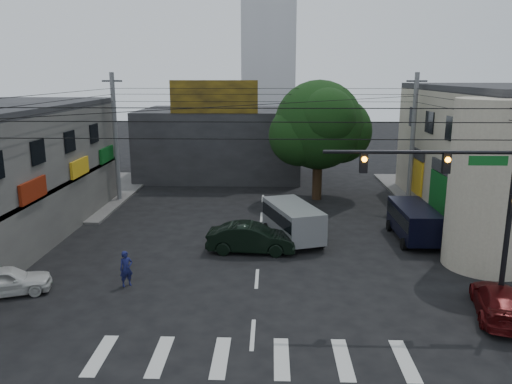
{
  "coord_description": "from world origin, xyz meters",
  "views": [
    {
      "loc": [
        0.63,
        -19.12,
        9.06
      ],
      "look_at": [
        -0.1,
        4.0,
        3.58
      ],
      "focal_mm": 35.0,
      "sensor_mm": 36.0,
      "label": 1
    }
  ],
  "objects_px": {
    "maroon_sedan": "(499,301)",
    "silver_minivan": "(293,223)",
    "traffic_gantry": "(466,192)",
    "utility_pole_far_right": "(413,140)",
    "street_tree": "(319,125)",
    "utility_pole_far_left": "(116,138)",
    "navy_van": "(413,223)",
    "dark_sedan": "(251,238)",
    "white_compact": "(6,281)",
    "traffic_officer": "(126,269)"
  },
  "relations": [
    {
      "from": "navy_van",
      "to": "white_compact",
      "type": "bearing_deg",
      "value": 111.89
    },
    {
      "from": "traffic_officer",
      "to": "silver_minivan",
      "type": "bearing_deg",
      "value": 5.84
    },
    {
      "from": "traffic_gantry",
      "to": "maroon_sedan",
      "type": "xyz_separation_m",
      "value": [
        1.53,
        -0.3,
        -4.21
      ]
    },
    {
      "from": "utility_pole_far_left",
      "to": "navy_van",
      "type": "distance_m",
      "value": 21.08
    },
    {
      "from": "utility_pole_far_right",
      "to": "dark_sedan",
      "type": "distance_m",
      "value": 15.59
    },
    {
      "from": "utility_pole_far_right",
      "to": "maroon_sedan",
      "type": "relative_size",
      "value": 2.02
    },
    {
      "from": "utility_pole_far_left",
      "to": "white_compact",
      "type": "bearing_deg",
      "value": -90.0
    },
    {
      "from": "maroon_sedan",
      "to": "navy_van",
      "type": "height_order",
      "value": "navy_van"
    },
    {
      "from": "street_tree",
      "to": "utility_pole_far_right",
      "type": "distance_m",
      "value": 6.63
    },
    {
      "from": "street_tree",
      "to": "utility_pole_far_left",
      "type": "distance_m",
      "value": 14.56
    },
    {
      "from": "traffic_officer",
      "to": "white_compact",
      "type": "bearing_deg",
      "value": 157.69
    },
    {
      "from": "navy_van",
      "to": "traffic_gantry",
      "type": "bearing_deg",
      "value": 175.06
    },
    {
      "from": "street_tree",
      "to": "silver_minivan",
      "type": "distance_m",
      "value": 10.77
    },
    {
      "from": "traffic_gantry",
      "to": "navy_van",
      "type": "xyz_separation_m",
      "value": [
        0.73,
        8.75,
        -3.86
      ]
    },
    {
      "from": "utility_pole_far_left",
      "to": "silver_minivan",
      "type": "xyz_separation_m",
      "value": [
        12.33,
        -8.57,
        -3.58
      ]
    },
    {
      "from": "street_tree",
      "to": "dark_sedan",
      "type": "distance_m",
      "value": 13.16
    },
    {
      "from": "street_tree",
      "to": "maroon_sedan",
      "type": "xyz_separation_m",
      "value": [
        5.36,
        -18.31,
        -4.86
      ]
    },
    {
      "from": "silver_minivan",
      "to": "navy_van",
      "type": "bearing_deg",
      "value": -106.55
    },
    {
      "from": "silver_minivan",
      "to": "utility_pole_far_right",
      "type": "bearing_deg",
      "value": -64.58
    },
    {
      "from": "white_compact",
      "to": "traffic_officer",
      "type": "xyz_separation_m",
      "value": [
        4.82,
        1.03,
        0.18
      ]
    },
    {
      "from": "maroon_sedan",
      "to": "street_tree",
      "type": "bearing_deg",
      "value": -59.66
    },
    {
      "from": "street_tree",
      "to": "utility_pole_far_left",
      "type": "relative_size",
      "value": 0.95
    },
    {
      "from": "silver_minivan",
      "to": "navy_van",
      "type": "distance_m",
      "value": 6.73
    },
    {
      "from": "maroon_sedan",
      "to": "silver_minivan",
      "type": "xyz_separation_m",
      "value": [
        -7.53,
        8.74,
        0.4
      ]
    },
    {
      "from": "white_compact",
      "to": "street_tree",
      "type": "bearing_deg",
      "value": -60.26
    },
    {
      "from": "street_tree",
      "to": "silver_minivan",
      "type": "xyz_separation_m",
      "value": [
        -2.17,
        -9.57,
        -4.45
      ]
    },
    {
      "from": "dark_sedan",
      "to": "white_compact",
      "type": "bearing_deg",
      "value": 122.04
    },
    {
      "from": "traffic_gantry",
      "to": "utility_pole_far_right",
      "type": "bearing_deg",
      "value": 81.06
    },
    {
      "from": "street_tree",
      "to": "traffic_officer",
      "type": "xyz_separation_m",
      "value": [
        -9.68,
        -15.93,
        -4.68
      ]
    },
    {
      "from": "silver_minivan",
      "to": "traffic_officer",
      "type": "height_order",
      "value": "silver_minivan"
    },
    {
      "from": "street_tree",
      "to": "dark_sedan",
      "type": "height_order",
      "value": "street_tree"
    },
    {
      "from": "utility_pole_far_left",
      "to": "traffic_officer",
      "type": "relative_size",
      "value": 5.78
    },
    {
      "from": "navy_van",
      "to": "utility_pole_far_right",
      "type": "bearing_deg",
      "value": -13.39
    },
    {
      "from": "maroon_sedan",
      "to": "silver_minivan",
      "type": "distance_m",
      "value": 11.54
    },
    {
      "from": "traffic_officer",
      "to": "traffic_gantry",
      "type": "bearing_deg",
      "value": -43.15
    },
    {
      "from": "utility_pole_far_left",
      "to": "maroon_sedan",
      "type": "xyz_separation_m",
      "value": [
        19.86,
        -17.31,
        -3.98
      ]
    },
    {
      "from": "navy_van",
      "to": "traffic_officer",
      "type": "relative_size",
      "value": 3.06
    },
    {
      "from": "white_compact",
      "to": "maroon_sedan",
      "type": "bearing_deg",
      "value": -113.6
    },
    {
      "from": "silver_minivan",
      "to": "traffic_officer",
      "type": "xyz_separation_m",
      "value": [
        -7.51,
        -6.37,
        -0.23
      ]
    },
    {
      "from": "street_tree",
      "to": "maroon_sedan",
      "type": "height_order",
      "value": "street_tree"
    },
    {
      "from": "traffic_gantry",
      "to": "street_tree",
      "type": "bearing_deg",
      "value": 101.99
    },
    {
      "from": "traffic_gantry",
      "to": "silver_minivan",
      "type": "distance_m",
      "value": 11.03
    },
    {
      "from": "dark_sedan",
      "to": "silver_minivan",
      "type": "distance_m",
      "value": 2.94
    },
    {
      "from": "street_tree",
      "to": "traffic_officer",
      "type": "height_order",
      "value": "street_tree"
    },
    {
      "from": "maroon_sedan",
      "to": "white_compact",
      "type": "bearing_deg",
      "value": 10.17
    },
    {
      "from": "street_tree",
      "to": "navy_van",
      "type": "relative_size",
      "value": 1.79
    },
    {
      "from": "silver_minivan",
      "to": "navy_van",
      "type": "height_order",
      "value": "silver_minivan"
    },
    {
      "from": "street_tree",
      "to": "traffic_gantry",
      "type": "height_order",
      "value": "street_tree"
    },
    {
      "from": "street_tree",
      "to": "white_compact",
      "type": "distance_m",
      "value": 22.84
    },
    {
      "from": "utility_pole_far_left",
      "to": "dark_sedan",
      "type": "xyz_separation_m",
      "value": [
        10.11,
        -10.48,
        -3.84
      ]
    }
  ]
}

